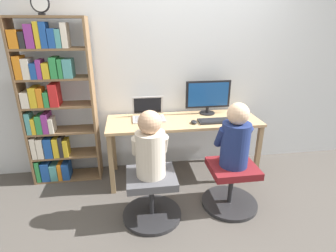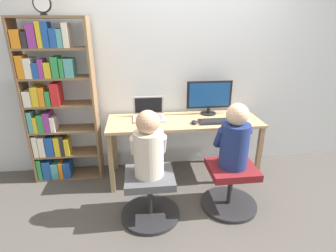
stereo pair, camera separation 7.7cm
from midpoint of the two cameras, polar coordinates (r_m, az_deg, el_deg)
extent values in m
plane|color=#4C4742|center=(3.08, 4.92, -13.35)|extent=(14.00, 14.00, 0.00)
cube|color=silver|center=(3.22, 3.27, 13.23)|extent=(10.00, 0.05, 2.60)
cube|color=tan|center=(3.01, 4.22, 1.09)|extent=(1.74, 0.59, 0.03)
cube|color=#9C7D56|center=(2.89, -11.51, -8.12)|extent=(0.05, 0.05, 0.70)
cube|color=#9C7D56|center=(3.20, 19.79, -6.06)|extent=(0.05, 0.05, 0.70)
cube|color=#9C7D56|center=(3.35, -10.91, -3.83)|extent=(0.05, 0.05, 0.70)
cube|color=#9C7D56|center=(3.62, 16.32, -2.42)|extent=(0.05, 0.05, 0.70)
cylinder|color=black|center=(3.25, 9.43, 2.75)|extent=(0.19, 0.19, 0.01)
cylinder|color=black|center=(3.23, 9.47, 3.40)|extent=(0.04, 0.04, 0.06)
cube|color=black|center=(3.18, 9.68, 6.75)|extent=(0.54, 0.02, 0.33)
cube|color=#19478C|center=(3.17, 9.74, 6.70)|extent=(0.49, 0.01, 0.28)
cube|color=#B7B7BC|center=(3.00, -3.34, 1.53)|extent=(0.36, 0.23, 0.02)
cube|color=gray|center=(3.00, -3.35, 1.74)|extent=(0.32, 0.18, 0.00)
cube|color=#B7B7BC|center=(3.10, -3.57, 4.57)|extent=(0.36, 0.07, 0.23)
cube|color=black|center=(3.10, -3.56, 4.51)|extent=(0.32, 0.06, 0.19)
cube|color=#232326|center=(2.98, 11.44, 1.00)|extent=(0.42, 0.16, 0.02)
cube|color=black|center=(2.98, 11.46, 1.23)|extent=(0.38, 0.13, 0.00)
ellipsoid|color=black|center=(2.89, 6.48, 0.82)|extent=(0.06, 0.10, 0.03)
cylinder|color=#262628|center=(2.90, 13.78, -16.12)|extent=(0.57, 0.57, 0.04)
cylinder|color=#262628|center=(2.78, 14.14, -12.87)|extent=(0.05, 0.05, 0.36)
cube|color=maroon|center=(2.67, 14.56, -9.05)|extent=(0.45, 0.42, 0.07)
cylinder|color=#262628|center=(2.70, -2.96, -18.53)|extent=(0.57, 0.57, 0.04)
cylinder|color=#262628|center=(2.58, -3.05, -15.16)|extent=(0.05, 0.05, 0.36)
cube|color=#4C4C51|center=(2.46, -3.15, -11.13)|extent=(0.45, 0.42, 0.07)
cylinder|color=navy|center=(2.56, 15.07, -4.16)|extent=(0.27, 0.27, 0.43)
sphere|color=beige|center=(2.44, 15.76, 2.43)|extent=(0.21, 0.21, 0.21)
cylinder|color=navy|center=(2.54, 12.02, -2.47)|extent=(0.08, 0.19, 0.24)
cylinder|color=navy|center=(2.63, 17.31, -2.14)|extent=(0.08, 0.19, 0.24)
cylinder|color=beige|center=(2.34, -3.27, -6.09)|extent=(0.26, 0.26, 0.42)
sphere|color=tan|center=(2.22, -3.43, 0.85)|extent=(0.21, 0.21, 0.21)
cylinder|color=beige|center=(2.36, -6.44, -4.25)|extent=(0.07, 0.18, 0.23)
cylinder|color=beige|center=(2.38, -0.36, -3.97)|extent=(0.07, 0.18, 0.23)
cube|color=brown|center=(3.27, -27.84, 4.00)|extent=(0.02, 0.27, 1.83)
cube|color=brown|center=(3.08, -14.88, 4.84)|extent=(0.02, 0.27, 1.83)
cube|color=brown|center=(3.50, -19.56, -9.80)|extent=(0.72, 0.26, 0.02)
cube|color=brown|center=(3.37, -20.19, -5.39)|extent=(0.72, 0.26, 0.02)
cube|color=brown|center=(3.25, -20.85, -0.64)|extent=(0.72, 0.26, 0.02)
cube|color=brown|center=(3.16, -21.56, 4.43)|extent=(0.72, 0.26, 0.02)
cube|color=brown|center=(3.09, -22.31, 9.76)|extent=(0.72, 0.26, 0.02)
cube|color=brown|center=(3.05, -23.11, 15.27)|extent=(0.72, 0.26, 0.02)
cube|color=brown|center=(3.04, -23.98, 20.86)|extent=(0.72, 0.26, 0.02)
cube|color=#2D8C47|center=(3.50, -25.20, -8.10)|extent=(0.05, 0.19, 0.25)
cube|color=#1E4C9E|center=(3.49, -23.90, -8.27)|extent=(0.09, 0.20, 0.22)
cube|color=teal|center=(3.47, -22.40, -8.46)|extent=(0.08, 0.21, 0.19)
cube|color=orange|center=(3.44, -21.37, -8.51)|extent=(0.04, 0.18, 0.20)
cube|color=#1E4C9E|center=(3.42, -20.27, -8.52)|extent=(0.08, 0.19, 0.20)
cube|color=silver|center=(3.38, -25.87, -3.62)|extent=(0.05, 0.21, 0.25)
cube|color=silver|center=(3.34, -24.89, -3.89)|extent=(0.07, 0.16, 0.23)
cube|color=#1E4C9E|center=(3.34, -23.35, -3.65)|extent=(0.09, 0.22, 0.23)
cube|color=gold|center=(3.32, -21.98, -3.62)|extent=(0.06, 0.23, 0.23)
cube|color=#262628|center=(3.29, -21.12, -3.57)|extent=(0.04, 0.20, 0.24)
cube|color=gold|center=(3.27, -20.33, -4.05)|extent=(0.05, 0.15, 0.20)
cube|color=teal|center=(3.26, -26.87, 0.94)|extent=(0.05, 0.16, 0.24)
cube|color=gold|center=(3.26, -25.94, 0.52)|extent=(0.04, 0.18, 0.17)
cube|color=#2D8C47|center=(3.24, -25.00, 0.79)|extent=(0.06, 0.18, 0.20)
cube|color=#8C338C|center=(3.23, -23.85, 1.10)|extent=(0.06, 0.22, 0.22)
cube|color=silver|center=(3.20, -22.94, 0.53)|extent=(0.05, 0.16, 0.17)
cube|color=silver|center=(3.21, -27.19, 5.58)|extent=(0.08, 0.22, 0.16)
cube|color=gold|center=(3.17, -25.90, 6.04)|extent=(0.07, 0.21, 0.21)
cube|color=orange|center=(3.13, -24.86, 5.96)|extent=(0.06, 0.16, 0.20)
cube|color=#2D8C47|center=(3.12, -23.69, 5.73)|extent=(0.05, 0.18, 0.16)
cube|color=red|center=(3.10, -22.40, 6.57)|extent=(0.09, 0.20, 0.24)
cube|color=orange|center=(3.13, -28.47, 11.31)|extent=(0.07, 0.18, 0.23)
cube|color=silver|center=(3.12, -27.06, 11.27)|extent=(0.07, 0.21, 0.20)
cube|color=#1E4C9E|center=(3.10, -25.81, 10.98)|extent=(0.06, 0.20, 0.16)
cube|color=#8C338C|center=(3.06, -24.93, 11.36)|extent=(0.05, 0.17, 0.19)
cube|color=gold|center=(3.04, -23.78, 11.14)|extent=(0.07, 0.16, 0.16)
cube|color=#2D8C47|center=(3.04, -22.34, 11.86)|extent=(0.07, 0.20, 0.21)
cube|color=#2D8C47|center=(3.02, -21.12, 11.81)|extent=(0.04, 0.20, 0.19)
cube|color=teal|center=(3.00, -19.80, 11.89)|extent=(0.09, 0.19, 0.19)
cube|color=orange|center=(3.12, -29.08, 16.29)|extent=(0.09, 0.21, 0.17)
cube|color=#262628|center=(3.08, -27.73, 16.31)|extent=(0.05, 0.18, 0.16)
cube|color=#8C338C|center=(3.05, -26.54, 17.12)|extent=(0.08, 0.17, 0.22)
cube|color=gold|center=(3.04, -25.17, 17.54)|extent=(0.05, 0.19, 0.25)
cube|color=#1E4C9E|center=(3.00, -24.18, 17.65)|extent=(0.06, 0.15, 0.24)
cube|color=#1E4C9E|center=(3.00, -22.67, 17.26)|extent=(0.07, 0.19, 0.18)
cube|color=teal|center=(2.97, -21.55, 17.33)|extent=(0.05, 0.16, 0.18)
cube|color=silver|center=(2.97, -20.40, 18.05)|extent=(0.05, 0.18, 0.24)
cube|color=black|center=(2.98, -24.71, 21.22)|extent=(0.06, 0.03, 0.02)
cylinder|color=black|center=(2.98, -25.01, 23.03)|extent=(0.17, 0.02, 0.17)
cylinder|color=white|center=(2.97, -25.08, 23.04)|extent=(0.15, 0.00, 0.15)
camera|label=1|loc=(0.04, -89.22, 0.30)|focal=28.00mm
camera|label=2|loc=(0.04, 90.78, -0.30)|focal=28.00mm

